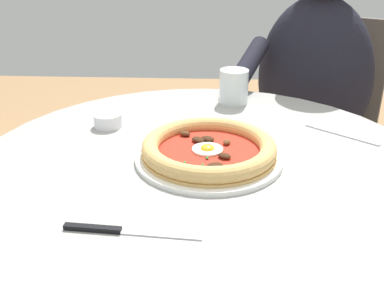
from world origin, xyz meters
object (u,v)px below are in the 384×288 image
object	(u,v)px
water_glass	(234,89)
cafe_chair_diner	(320,120)
dining_table	(203,229)
ramekin_capers	(108,120)
fork_utensil	(341,134)
steak_knife	(112,230)
pizza_on_plate	(209,149)
diner_person	(306,137)

from	to	relation	value
water_glass	cafe_chair_diner	distance (m)	0.54
cafe_chair_diner	dining_table	bearing A→B (deg)	-29.57
ramekin_capers	fork_utensil	size ratio (longest dim) A/B	0.46
dining_table	steak_knife	size ratio (longest dim) A/B	4.40
pizza_on_plate	fork_utensil	bearing A→B (deg)	114.08
fork_utensil	cafe_chair_diner	world-z (taller)	cafe_chair_diner
dining_table	cafe_chair_diner	distance (m)	0.81
dining_table	ramekin_capers	bearing A→B (deg)	-125.13
pizza_on_plate	ramekin_capers	xyz separation A→B (m)	(-0.16, -0.24, -0.00)
pizza_on_plate	ramekin_capers	world-z (taller)	pizza_on_plate
water_glass	ramekin_capers	xyz separation A→B (m)	(0.18, -0.30, -0.02)
diner_person	water_glass	bearing A→B (deg)	-47.07
ramekin_capers	cafe_chair_diner	size ratio (longest dim) A/B	0.08
ramekin_capers	steak_knife	bearing A→B (deg)	13.32
diner_person	cafe_chair_diner	bearing A→B (deg)	149.76
fork_utensil	diner_person	distance (m)	0.49
dining_table	diner_person	size ratio (longest dim) A/B	0.81
dining_table	cafe_chair_diner	world-z (taller)	cafe_chair_diner
pizza_on_plate	diner_person	bearing A→B (deg)	151.21
dining_table	ramekin_capers	size ratio (longest dim) A/B	14.17
fork_utensil	steak_knife	bearing A→B (deg)	-48.46
water_glass	pizza_on_plate	bearing A→B (deg)	-10.07
pizza_on_plate	cafe_chair_diner	world-z (taller)	cafe_chair_diner
dining_table	steak_knife	world-z (taller)	steak_knife
diner_person	dining_table	bearing A→B (deg)	-29.42
pizza_on_plate	steak_knife	bearing A→B (deg)	-29.01
fork_utensil	diner_person	bearing A→B (deg)	177.07
steak_knife	diner_person	distance (m)	0.98
pizza_on_plate	fork_utensil	size ratio (longest dim) A/B	2.08
pizza_on_plate	fork_utensil	xyz separation A→B (m)	(-0.13, 0.30, -0.02)
dining_table	fork_utensil	size ratio (longest dim) A/B	6.57
steak_knife	diner_person	size ratio (longest dim) A/B	0.18
diner_person	fork_utensil	bearing A→B (deg)	-2.93
steak_knife	cafe_chair_diner	xyz separation A→B (m)	(-0.96, 0.53, -0.19)
pizza_on_plate	water_glass	bearing A→B (deg)	169.93
ramekin_capers	dining_table	bearing A→B (deg)	54.87
cafe_chair_diner	steak_knife	bearing A→B (deg)	-29.04
fork_utensil	diner_person	xyz separation A→B (m)	(-0.45, 0.02, -0.20)
dining_table	ramekin_capers	world-z (taller)	ramekin_capers
steak_knife	diner_person	world-z (taller)	diner_person
water_glass	steak_knife	xyz separation A→B (m)	(0.60, -0.20, -0.04)
pizza_on_plate	fork_utensil	distance (m)	0.32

